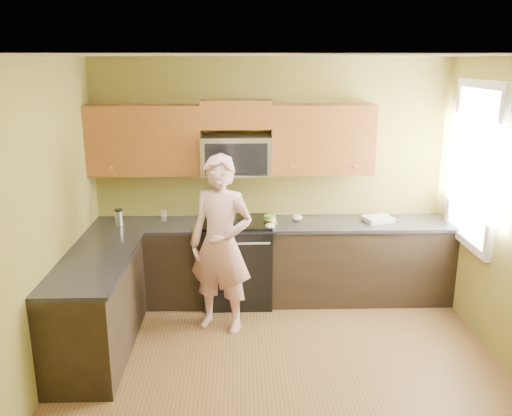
{
  "coord_description": "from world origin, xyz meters",
  "views": [
    {
      "loc": [
        -0.36,
        -3.98,
        2.68
      ],
      "look_at": [
        -0.2,
        1.3,
        1.2
      ],
      "focal_mm": 37.64,
      "sensor_mm": 36.0,
      "label": 1
    }
  ],
  "objects_px": {
    "microwave": "(237,174)",
    "butter_tub": "(270,222)",
    "woman": "(221,244)",
    "frying_pan": "(230,226)",
    "travel_mug": "(120,225)",
    "stove": "(237,261)"
  },
  "relations": [
    {
      "from": "woman",
      "to": "butter_tub",
      "type": "xyz_separation_m",
      "value": [
        0.52,
        0.67,
        0.02
      ]
    },
    {
      "from": "frying_pan",
      "to": "butter_tub",
      "type": "distance_m",
      "value": 0.5
    },
    {
      "from": "microwave",
      "to": "butter_tub",
      "type": "xyz_separation_m",
      "value": [
        0.37,
        -0.09,
        -0.53
      ]
    },
    {
      "from": "microwave",
      "to": "frying_pan",
      "type": "bearing_deg",
      "value": -104.0
    },
    {
      "from": "butter_tub",
      "to": "stove",
      "type": "bearing_deg",
      "value": -174.09
    },
    {
      "from": "woman",
      "to": "frying_pan",
      "type": "bearing_deg",
      "value": 100.12
    },
    {
      "from": "woman",
      "to": "frying_pan",
      "type": "distance_m",
      "value": 0.45
    },
    {
      "from": "microwave",
      "to": "frying_pan",
      "type": "xyz_separation_m",
      "value": [
        -0.08,
        -0.31,
        -0.5
      ]
    },
    {
      "from": "microwave",
      "to": "butter_tub",
      "type": "distance_m",
      "value": 0.65
    },
    {
      "from": "stove",
      "to": "woman",
      "type": "xyz_separation_m",
      "value": [
        -0.16,
        -0.63,
        0.42
      ]
    },
    {
      "from": "microwave",
      "to": "travel_mug",
      "type": "height_order",
      "value": "microwave"
    },
    {
      "from": "stove",
      "to": "frying_pan",
      "type": "bearing_deg",
      "value": -112.68
    },
    {
      "from": "woman",
      "to": "stove",
      "type": "bearing_deg",
      "value": 96.23
    },
    {
      "from": "butter_tub",
      "to": "travel_mug",
      "type": "distance_m",
      "value": 1.65
    },
    {
      "from": "stove",
      "to": "travel_mug",
      "type": "relative_size",
      "value": 5.13
    },
    {
      "from": "stove",
      "to": "woman",
      "type": "height_order",
      "value": "woman"
    },
    {
      "from": "woman",
      "to": "travel_mug",
      "type": "relative_size",
      "value": 9.7
    },
    {
      "from": "stove",
      "to": "butter_tub",
      "type": "xyz_separation_m",
      "value": [
        0.37,
        0.04,
        0.45
      ]
    },
    {
      "from": "frying_pan",
      "to": "travel_mug",
      "type": "xyz_separation_m",
      "value": [
        -1.2,
        0.14,
        -0.03
      ]
    },
    {
      "from": "butter_tub",
      "to": "travel_mug",
      "type": "xyz_separation_m",
      "value": [
        -1.65,
        -0.08,
        -0.0
      ]
    },
    {
      "from": "microwave",
      "to": "woman",
      "type": "xyz_separation_m",
      "value": [
        -0.16,
        -0.75,
        -0.55
      ]
    },
    {
      "from": "frying_pan",
      "to": "travel_mug",
      "type": "bearing_deg",
      "value": -175.42
    }
  ]
}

